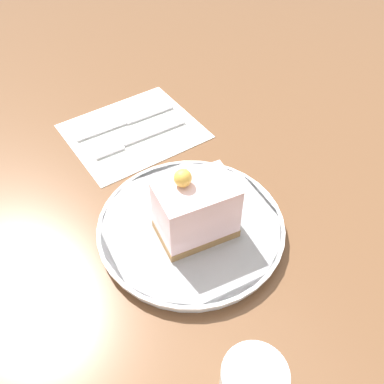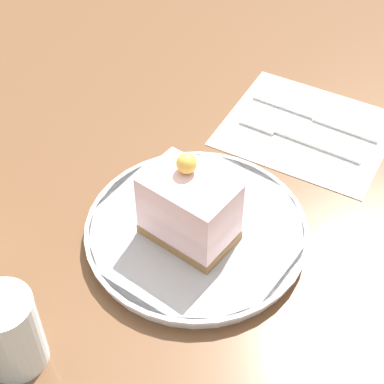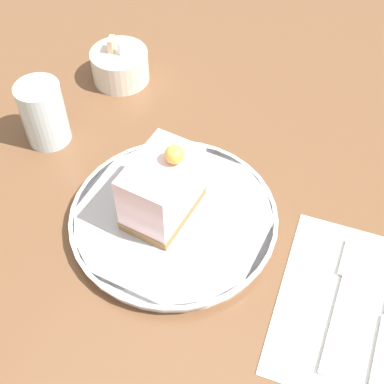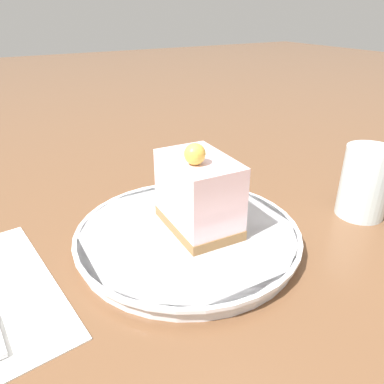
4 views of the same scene
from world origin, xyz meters
TOP-DOWN VIEW (x-y plane):
  - ground_plane at (0.00, 0.00)m, footprint 4.00×4.00m
  - plate at (-0.01, -0.00)m, footprint 0.26×0.26m
  - cake_slice at (-0.03, 0.00)m, footprint 0.07×0.10m
  - drinking_glass at (-0.24, 0.05)m, footprint 0.06×0.06m

SIDE VIEW (x-z plane):
  - ground_plane at x=0.00m, z-range 0.00..0.00m
  - plate at x=-0.01m, z-range 0.00..0.02m
  - drinking_glass at x=-0.24m, z-range 0.00..0.09m
  - cake_slice at x=-0.03m, z-range 0.01..0.11m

